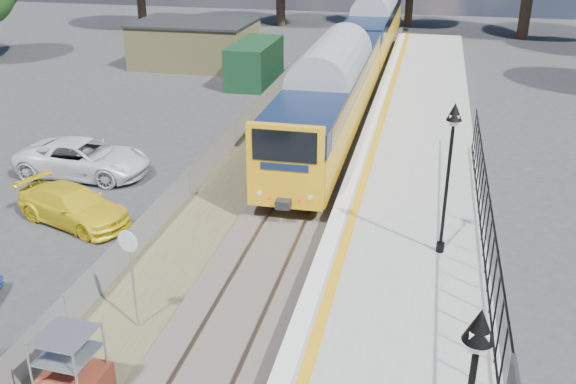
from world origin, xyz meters
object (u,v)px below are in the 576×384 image
(victorian_lamp_north, at_px, (451,144))
(car_white, at_px, (84,158))
(brick_plinth, at_px, (71,375))
(speed_sign, at_px, (130,263))
(car_yellow, at_px, (73,206))
(train, at_px, (358,48))
(victorian_lamp_south, at_px, (472,382))

(victorian_lamp_north, bearing_deg, car_white, 160.69)
(brick_plinth, bearing_deg, speed_sign, 90.00)
(victorian_lamp_north, xyz_separation_m, speed_sign, (-7.80, -4.44, -2.27))
(victorian_lamp_north, xyz_separation_m, car_yellow, (-12.72, 0.98, -3.64))
(victorian_lamp_north, height_order, train, victorian_lamp_north)
(victorian_lamp_south, relative_size, train, 0.11)
(train, xyz_separation_m, car_white, (-9.29, -17.64, -1.57))
(victorian_lamp_north, height_order, speed_sign, victorian_lamp_north)
(car_white, bearing_deg, victorian_lamp_north, -108.93)
(victorian_lamp_north, xyz_separation_m, car_white, (-14.59, 5.11, -3.53))
(victorian_lamp_south, bearing_deg, speed_sign, 145.21)
(brick_plinth, xyz_separation_m, car_yellow, (-4.92, 8.58, -0.36))
(train, height_order, car_yellow, train)
(brick_plinth, xyz_separation_m, car_white, (-6.79, 12.72, -0.25))
(victorian_lamp_south, distance_m, brick_plinth, 8.97)
(brick_plinth, xyz_separation_m, speed_sign, (-0.00, 3.17, 1.01))
(victorian_lamp_south, distance_m, train, 33.26)
(train, bearing_deg, victorian_lamp_north, -76.88)
(victorian_lamp_south, height_order, train, victorian_lamp_south)
(victorian_lamp_south, xyz_separation_m, car_yellow, (-12.92, 10.98, -3.64))
(victorian_lamp_north, relative_size, car_white, 0.83)
(victorian_lamp_north, distance_m, brick_plinth, 11.38)
(victorian_lamp_north, xyz_separation_m, train, (-5.30, 22.75, -1.96))
(victorian_lamp_north, xyz_separation_m, brick_plinth, (-7.80, -7.61, -3.28))
(victorian_lamp_south, height_order, speed_sign, victorian_lamp_south)
(brick_plinth, bearing_deg, car_white, 118.09)
(train, height_order, car_white, train)
(speed_sign, bearing_deg, car_yellow, 144.41)
(victorian_lamp_north, distance_m, speed_sign, 9.26)
(victorian_lamp_south, bearing_deg, victorian_lamp_north, 91.15)
(brick_plinth, relative_size, car_white, 0.38)
(train, bearing_deg, speed_sign, -95.25)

